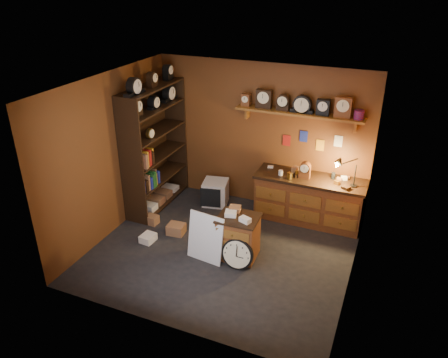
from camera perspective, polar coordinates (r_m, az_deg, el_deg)
floor at (r=7.18m, az=-0.16°, el=-9.31°), size 4.00×4.00×0.00m
room_shell at (r=6.42m, az=0.57°, el=3.76°), size 4.02×3.62×2.71m
shelving_unit at (r=8.11m, az=-9.21°, el=4.69°), size 0.47×1.60×2.58m
workbench at (r=7.89m, az=11.04°, el=-2.31°), size 1.92×0.66×1.36m
low_cabinet at (r=6.85m, az=1.84°, el=-7.35°), size 0.65×0.55×0.80m
big_round_clock at (r=6.69m, az=1.77°, el=-9.76°), size 0.50×0.16×0.50m
white_panel at (r=7.02m, az=-2.39°, el=-10.32°), size 0.61×0.24×0.79m
mini_fridge at (r=8.40m, az=-1.13°, el=-1.78°), size 0.54×0.56×0.47m
floor_box_a at (r=7.60m, az=-6.26°, el=-6.51°), size 0.30×0.26×0.18m
floor_box_b at (r=7.48m, az=-9.89°, el=-7.60°), size 0.23×0.27×0.13m
floor_box_c at (r=7.94m, az=-9.38°, el=-5.26°), size 0.23×0.19×0.16m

